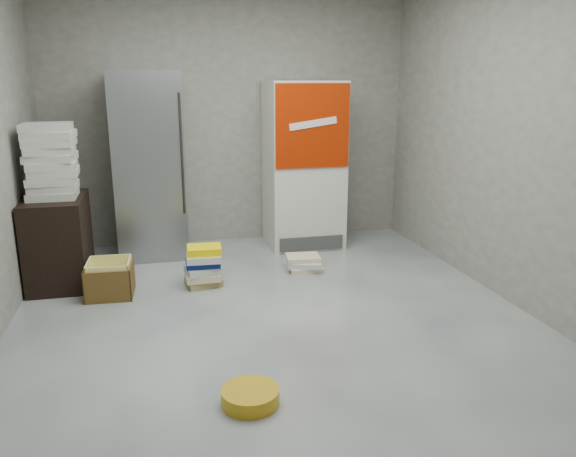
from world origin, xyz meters
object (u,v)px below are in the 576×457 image
(phonebook_stack_main, at_px, (203,266))
(steel_fridge, at_px, (149,166))
(cardboard_box, at_px, (110,281))
(wood_shelf, at_px, (59,241))
(coke_cooler, at_px, (304,165))

(phonebook_stack_main, bearing_deg, steel_fridge, 107.38)
(phonebook_stack_main, relative_size, cardboard_box, 0.92)
(steel_fridge, distance_m, wood_shelf, 1.23)
(steel_fridge, xyz_separation_m, wood_shelf, (-0.83, -0.73, -0.55))
(steel_fridge, distance_m, phonebook_stack_main, 1.42)
(wood_shelf, distance_m, phonebook_stack_main, 1.33)
(coke_cooler, height_order, wood_shelf, coke_cooler)
(coke_cooler, height_order, phonebook_stack_main, coke_cooler)
(cardboard_box, bearing_deg, wood_shelf, 139.54)
(coke_cooler, distance_m, wood_shelf, 2.63)
(wood_shelf, bearing_deg, steel_fridge, 41.31)
(steel_fridge, xyz_separation_m, cardboard_box, (-0.38, -1.16, -0.82))
(phonebook_stack_main, bearing_deg, wood_shelf, 159.39)
(phonebook_stack_main, distance_m, cardboard_box, 0.81)
(steel_fridge, bearing_deg, phonebook_stack_main, -68.96)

